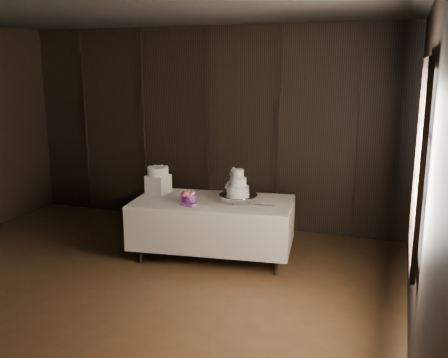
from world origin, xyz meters
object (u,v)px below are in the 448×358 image
bouquet (188,198)px  box_pedestal (158,184)px  display_table (213,226)px  wedding_cake (236,185)px  cake_stand (238,198)px  small_cake (158,171)px

bouquet → box_pedestal: bearing=152.9°
display_table → wedding_cake: bearing=2.2°
cake_stand → wedding_cake: bearing=-150.3°
small_cake → bouquet: bearing=-27.1°
wedding_cake → small_cake: bearing=-175.3°
wedding_cake → bouquet: (-0.54, -0.26, -0.15)m
display_table → small_cake: 1.04m
cake_stand → box_pedestal: box_pedestal is taller
box_pedestal → small_cake: 0.18m
small_cake → wedding_cake: bearing=-1.5°
wedding_cake → bouquet: wedding_cake is taller
cake_stand → small_cake: small_cake is taller
display_table → bouquet: size_ratio=5.29×
bouquet → small_cake: bearing=152.9°
wedding_cake → bouquet: size_ratio=0.81×
display_table → small_cake: (-0.80, 0.08, 0.65)m
cake_stand → box_pedestal: bearing=179.2°
display_table → wedding_cake: 0.63m
cake_stand → wedding_cake: 0.18m
cake_stand → box_pedestal: (-1.12, 0.01, 0.08)m
wedding_cake → cake_stand: bearing=35.9°
wedding_cake → box_pedestal: 1.10m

